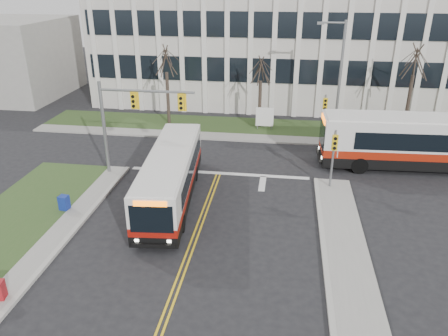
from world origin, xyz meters
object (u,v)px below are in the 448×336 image
at_px(streetlight, 338,75).
at_px(directory_sign, 265,117).
at_px(bus_main, 171,177).
at_px(newspaper_box_blue, 64,204).
at_px(bus_cross, 422,144).

xyz_separation_m(streetlight, directory_sign, (-5.53, 1.30, -4.02)).
bearing_deg(bus_main, newspaper_box_blue, -163.96).
bearing_deg(streetlight, newspaper_box_blue, -137.89).
height_order(bus_cross, newspaper_box_blue, bus_cross).
bearing_deg(newspaper_box_blue, bus_cross, 31.14).
height_order(bus_main, newspaper_box_blue, bus_main).
distance_m(streetlight, bus_cross, 8.23).
xyz_separation_m(bus_cross, newspaper_box_blue, (-21.27, -9.16, -1.31)).
distance_m(bus_main, bus_cross, 17.14).
height_order(bus_main, bus_cross, bus_cross).
distance_m(streetlight, newspaper_box_blue, 21.85).
relative_size(streetlight, newspaper_box_blue, 9.68).
height_order(streetlight, directory_sign, streetlight).
bearing_deg(streetlight, bus_cross, -43.31).
xyz_separation_m(streetlight, bus_main, (-10.20, -12.11, -3.74)).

